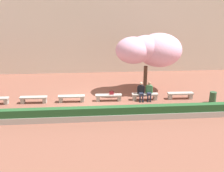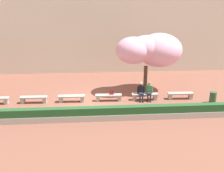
# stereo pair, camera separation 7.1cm
# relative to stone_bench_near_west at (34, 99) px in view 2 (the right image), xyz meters

# --- Properties ---
(ground_plane) EXTENTS (100.00, 100.00, 0.00)m
(ground_plane) POSITION_rel_stone_bench_near_west_xyz_m (3.79, 0.00, -0.30)
(ground_plane) COLOR brown
(building_facade) EXTENTS (28.90, 4.00, 8.61)m
(building_facade) POSITION_rel_stone_bench_near_west_xyz_m (3.79, 9.96, 4.00)
(building_facade) COLOR beige
(building_facade) RESTS_ON ground
(stone_bench_near_west) EXTENTS (1.81, 0.47, 0.45)m
(stone_bench_near_west) POSITION_rel_stone_bench_near_west_xyz_m (0.00, 0.00, 0.00)
(stone_bench_near_west) COLOR #ADA89E
(stone_bench_near_west) RESTS_ON ground
(stone_bench_center) EXTENTS (1.81, 0.47, 0.45)m
(stone_bench_center) POSITION_rel_stone_bench_near_west_xyz_m (2.53, 0.00, 0.00)
(stone_bench_center) COLOR #ADA89E
(stone_bench_center) RESTS_ON ground
(stone_bench_near_east) EXTENTS (1.81, 0.47, 0.45)m
(stone_bench_near_east) POSITION_rel_stone_bench_near_west_xyz_m (5.06, 0.00, 0.00)
(stone_bench_near_east) COLOR #ADA89E
(stone_bench_near_east) RESTS_ON ground
(stone_bench_east_end) EXTENTS (1.81, 0.47, 0.45)m
(stone_bench_east_end) POSITION_rel_stone_bench_near_west_xyz_m (7.59, 0.00, 0.00)
(stone_bench_east_end) COLOR #ADA89E
(stone_bench_east_end) RESTS_ON ground
(stone_bench_far_east) EXTENTS (1.81, 0.47, 0.45)m
(stone_bench_far_east) POSITION_rel_stone_bench_near_west_xyz_m (10.12, 0.00, 0.00)
(stone_bench_far_east) COLOR #ADA89E
(stone_bench_far_east) RESTS_ON ground
(person_seated_left) EXTENTS (0.51, 0.70, 1.29)m
(person_seated_left) POSITION_rel_stone_bench_near_west_xyz_m (7.30, -0.05, 0.40)
(person_seated_left) COLOR black
(person_seated_left) RESTS_ON ground
(person_seated_right) EXTENTS (0.50, 0.72, 1.29)m
(person_seated_right) POSITION_rel_stone_bench_near_west_xyz_m (7.87, -0.05, 0.40)
(person_seated_right) COLOR black
(person_seated_right) RESTS_ON ground
(handbag) EXTENTS (0.30, 0.15, 0.34)m
(handbag) POSITION_rel_stone_bench_near_west_xyz_m (5.27, 0.00, 0.28)
(handbag) COLOR #A3232D
(handbag) RESTS_ON stone_bench_near_east
(cherry_tree_main) EXTENTS (4.96, 3.35, 4.38)m
(cherry_tree_main) POSITION_rel_stone_bench_near_west_xyz_m (8.24, 1.92, 2.88)
(cherry_tree_main) COLOR #513828
(cherry_tree_main) RESTS_ON ground
(planter_hedge_foreground) EXTENTS (17.01, 0.50, 0.80)m
(planter_hedge_foreground) POSITION_rel_stone_bench_near_west_xyz_m (3.79, -3.10, 0.08)
(planter_hedge_foreground) COLOR #ADA89E
(planter_hedge_foreground) RESTS_ON ground
(trash_bin) EXTENTS (0.44, 0.44, 0.78)m
(trash_bin) POSITION_rel_stone_bench_near_west_xyz_m (12.01, -0.99, 0.09)
(trash_bin) COLOR #2D5133
(trash_bin) RESTS_ON ground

